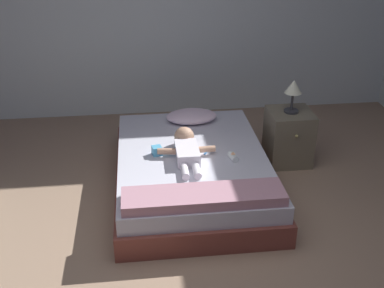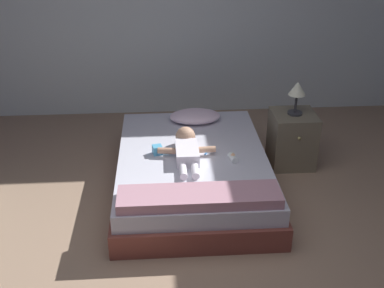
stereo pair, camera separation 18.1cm
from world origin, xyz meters
name	(u,v)px [view 1 (the left image)]	position (x,y,z in m)	size (l,w,h in m)	color
ground_plane	(174,276)	(0.00, 0.00, 0.00)	(8.00, 8.00, 0.00)	#967961
bed	(192,171)	(0.26, 1.15, 0.17)	(1.37, 1.93, 0.36)	brown
pillow	(191,116)	(0.34, 1.83, 0.42)	(0.51, 0.31, 0.13)	silver
baby	(186,148)	(0.21, 1.14, 0.42)	(0.52, 0.71, 0.18)	white
toothbrush	(208,150)	(0.41, 1.19, 0.36)	(0.08, 0.14, 0.02)	#3F91E3
nightstand	(288,137)	(1.28, 1.55, 0.27)	(0.42, 0.45, 0.54)	#6F6651
lamp	(293,89)	(1.28, 1.55, 0.77)	(0.16, 0.16, 0.33)	#333338
blanket	(204,197)	(0.26, 0.39, 0.40)	(1.23, 0.30, 0.08)	#B68292
toy_block	(157,151)	(-0.05, 1.17, 0.40)	(0.10, 0.10, 0.08)	#50B0DF
baby_bottle	(233,156)	(0.61, 1.00, 0.39)	(0.08, 0.13, 0.08)	white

